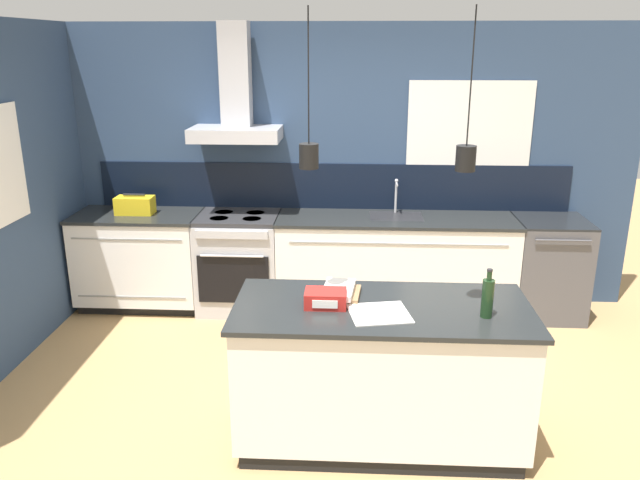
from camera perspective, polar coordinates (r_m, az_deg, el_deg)
ground_plane at (r=4.48m, az=0.01°, el=-15.03°), size 16.00×16.00×0.00m
wall_back at (r=5.87m, az=0.60°, el=7.16°), size 5.60×2.46×2.60m
wall_left at (r=5.30m, az=-26.80°, el=3.60°), size 0.08×3.80×2.60m
counter_run_left at (r=6.13m, az=-16.07°, el=-1.72°), size 1.16×0.64×0.91m
counter_run_sink at (r=5.81m, az=6.84°, el=-2.20°), size 2.17×0.64×1.23m
oven_range at (r=5.89m, az=-7.38°, el=-2.02°), size 0.74×0.66×0.91m
dishwasher at (r=6.06m, az=20.07°, el=-2.40°), size 0.62×0.65×0.91m
kitchen_island at (r=3.97m, az=5.52°, el=-12.00°), size 1.79×0.82×0.91m
bottle_on_island at (r=3.68m, az=15.07°, el=-5.08°), size 0.07×0.07×0.29m
book_stack at (r=3.88m, az=1.82°, el=-4.71°), size 0.25×0.32×0.07m
red_supply_box at (r=3.73m, az=0.52°, el=-5.37°), size 0.25×0.18×0.10m
paper_pile at (r=3.66m, az=5.44°, el=-6.69°), size 0.39×0.37×0.01m
yellow_toolbox at (r=5.99m, az=-16.56°, el=3.07°), size 0.34×0.18×0.19m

